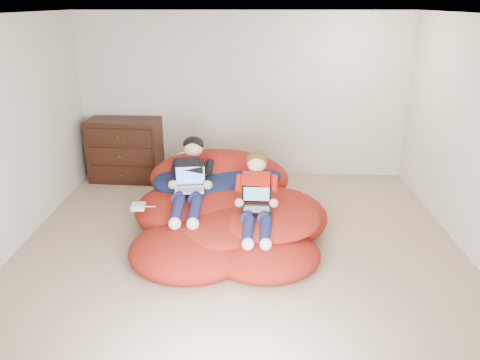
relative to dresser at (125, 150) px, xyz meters
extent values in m
cube|color=tan|center=(1.81, -2.22, -0.60)|extent=(5.10, 5.10, 0.25)
cube|color=beige|center=(1.81, 0.29, 0.77)|extent=(5.10, 0.02, 2.50)
cube|color=beige|center=(1.81, -4.73, 0.77)|extent=(5.10, 0.02, 2.50)
cube|color=silver|center=(1.81, -2.22, 2.03)|extent=(5.10, 5.10, 0.02)
cube|color=black|center=(0.00, 0.01, 0.00)|extent=(1.10, 0.61, 0.96)
cube|color=black|center=(0.00, -0.27, -0.29)|extent=(0.96, 0.09, 0.23)
cylinder|color=#4C3F26|center=(0.00, -0.29, -0.29)|extent=(0.03, 0.06, 0.03)
cube|color=black|center=(0.00, -0.27, 0.00)|extent=(0.96, 0.09, 0.23)
cylinder|color=#4C3F26|center=(0.00, -0.29, 0.00)|extent=(0.03, 0.06, 0.03)
cube|color=black|center=(0.00, -0.27, 0.29)|extent=(0.96, 0.09, 0.23)
cylinder|color=#4C3F26|center=(0.00, -0.29, 0.29)|extent=(0.03, 0.06, 0.03)
ellipsoid|color=#A11D12|center=(1.32, -1.57, -0.26)|extent=(1.64, 1.47, 0.59)
ellipsoid|color=#A11D12|center=(2.12, -1.71, -0.28)|extent=(1.47, 1.43, 0.53)
ellipsoid|color=#A11D12|center=(1.69, -2.07, -0.30)|extent=(1.54, 1.23, 0.49)
ellipsoid|color=#A11D12|center=(1.30, -2.46, -0.34)|extent=(1.33, 1.22, 0.44)
ellipsoid|color=#A11D12|center=(2.08, -2.50, -0.35)|extent=(1.19, 1.08, 0.39)
ellipsoid|color=#A11D12|center=(1.51, -1.02, -0.08)|extent=(1.85, 0.82, 0.82)
ellipsoid|color=#131E45|center=(1.25, -1.31, 0.00)|extent=(1.13, 0.93, 0.29)
ellipsoid|color=#131E45|center=(1.79, -1.18, 0.04)|extent=(1.07, 0.75, 0.26)
ellipsoid|color=#A72317|center=(2.11, -2.05, -0.14)|extent=(1.22, 1.22, 0.22)
ellipsoid|color=#A72317|center=(1.52, -2.35, -0.18)|extent=(0.93, 0.84, 0.17)
ellipsoid|color=white|center=(1.11, -0.94, 0.14)|extent=(0.44, 0.28, 0.28)
cube|color=black|center=(1.22, -1.52, 0.18)|extent=(0.36, 0.48, 0.47)
sphere|color=tan|center=(1.22, -1.36, 0.45)|extent=(0.23, 0.23, 0.23)
ellipsoid|color=black|center=(1.22, -1.33, 0.49)|extent=(0.26, 0.24, 0.20)
cylinder|color=#141741|center=(1.12, -1.87, 0.03)|extent=(0.18, 0.39, 0.21)
cylinder|color=#141741|center=(1.12, -2.20, 0.00)|extent=(0.15, 0.37, 0.24)
sphere|color=white|center=(1.12, -2.39, -0.07)|extent=(0.14, 0.14, 0.14)
cylinder|color=#141741|center=(1.32, -1.87, 0.03)|extent=(0.18, 0.39, 0.21)
cylinder|color=#141741|center=(1.32, -2.20, 0.00)|extent=(0.15, 0.37, 0.24)
sphere|color=white|center=(1.32, -2.39, -0.07)|extent=(0.14, 0.14, 0.14)
cube|color=red|center=(1.99, -1.98, 0.15)|extent=(0.33, 0.34, 0.48)
sphere|color=tan|center=(1.99, -1.90, 0.45)|extent=(0.22, 0.22, 0.22)
ellipsoid|color=#513515|center=(1.99, -1.87, 0.49)|extent=(0.24, 0.23, 0.18)
cylinder|color=#141741|center=(1.90, -2.23, -0.03)|extent=(0.17, 0.36, 0.19)
cylinder|color=#141741|center=(1.90, -2.54, -0.06)|extent=(0.14, 0.35, 0.22)
sphere|color=white|center=(1.90, -2.72, -0.12)|extent=(0.13, 0.13, 0.13)
cylinder|color=#141741|center=(2.08, -2.23, -0.03)|extent=(0.17, 0.36, 0.19)
cylinder|color=#141741|center=(2.08, -2.54, -0.06)|extent=(0.14, 0.35, 0.22)
sphere|color=white|center=(2.08, -2.72, -0.12)|extent=(0.13, 0.13, 0.13)
cube|color=silver|center=(1.22, -1.85, 0.10)|extent=(0.36, 0.27, 0.01)
cube|color=gray|center=(1.22, -1.86, 0.11)|extent=(0.30, 0.16, 0.00)
cube|color=silver|center=(1.22, -1.71, 0.23)|extent=(0.34, 0.09, 0.23)
cube|color=#4079DB|center=(1.22, -1.72, 0.23)|extent=(0.30, 0.07, 0.19)
cube|color=black|center=(1.99, -2.22, 0.04)|extent=(0.33, 0.24, 0.01)
cube|color=gray|center=(1.99, -2.23, 0.05)|extent=(0.28, 0.13, 0.00)
cube|color=black|center=(1.99, -2.08, 0.15)|extent=(0.32, 0.08, 0.22)
cube|color=#4F98B9|center=(1.99, -2.08, 0.15)|extent=(0.28, 0.06, 0.18)
cube|color=silver|center=(0.64, -1.97, -0.06)|extent=(0.16, 0.16, 0.06)
camera|label=1|loc=(1.92, -6.82, 2.14)|focal=35.00mm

